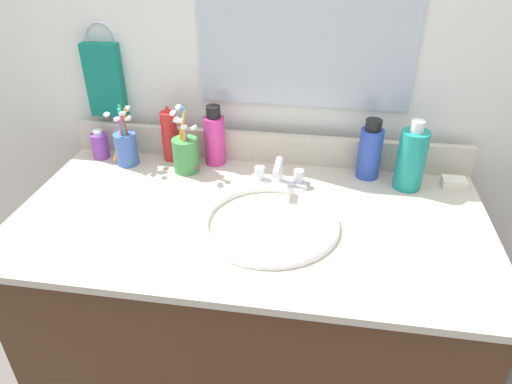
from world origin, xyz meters
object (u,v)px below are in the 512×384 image
Objects in this scene: hand_towel at (105,80)px; bottle_cream_purple at (100,145)px; cup_blue_plastic at (126,147)px; bottle_soap_pink at (215,138)px; faucet at (279,176)px; soap_bar at (454,182)px; bottle_shampoo_blue at (370,151)px; bottle_mouthwash_teal at (411,159)px; cup_green at (186,153)px; bottle_spray_red at (170,135)px.

hand_towel is 2.43× the size of bottle_cream_purple.
bottle_soap_pink is at bearing 10.69° from cup_blue_plastic.
soap_bar is at bearing 8.20° from faucet.
bottle_mouthwash_teal is at bearing -22.58° from bottle_shampoo_blue.
cup_green is (0.29, -0.04, 0.02)m from bottle_cream_purple.
bottle_spray_red is at bearing 135.76° from cup_green.
bottle_cream_purple is (-0.22, -0.02, -0.04)m from bottle_spray_red.
bottle_soap_pink is 0.36m from bottle_cream_purple.
faucet is 0.49m from soap_bar.
faucet is at bearing -8.36° from cup_green.
bottle_shampoo_blue is 0.88× the size of cup_green.
faucet is at bearing -16.99° from bottle_spray_red.
hand_towel is at bearing 163.72° from faucet.
faucet is 0.27m from bottle_shampoo_blue.
hand_towel is at bearing 174.90° from bottle_shampoo_blue.
hand_towel reaches higher than cup_green.
bottle_soap_pink is 1.04× the size of bottle_shampoo_blue.
soap_bar is (0.13, 0.02, -0.08)m from bottle_mouthwash_teal.
hand_towel is 1.18× the size of cup_blue_plastic.
cup_green is (0.27, -0.12, -0.16)m from hand_towel.
bottle_soap_pink is 0.97× the size of cup_blue_plastic.
cup_green reaches higher than bottle_mouthwash_teal.
bottle_spray_red is 2.75× the size of soap_bar.
bottle_soap_pink is (0.14, -0.00, 0.00)m from bottle_spray_red.
bottle_shampoo_blue is at bearing 175.09° from soap_bar.
bottle_soap_pink reaches higher than bottle_spray_red.
cup_blue_plastic reaches higher than bottle_cream_purple.
bottle_soap_pink is 0.45m from bottle_shampoo_blue.
cup_blue_plastic is (-0.12, -0.05, -0.02)m from bottle_spray_red.
bottle_mouthwash_teal is at bearing -5.90° from bottle_soap_pink.
hand_towel reaches higher than faucet.
bottle_spray_red is at bearing 179.38° from bottle_soap_pink.
cup_blue_plastic is 2.91× the size of soap_bar.
bottle_spray_red is 0.14m from bottle_soap_pink.
hand_towel is 1.38× the size of faucet.
bottle_shampoo_blue is 0.53m from cup_green.
hand_towel is 1.26× the size of bottle_shampoo_blue.
bottle_mouthwash_teal is 2.18× the size of bottle_cream_purple.
bottle_spray_red is 0.13m from cup_blue_plastic.
cup_blue_plastic is at bearing 173.33° from faucet.
bottle_shampoo_blue is 0.71m from cup_blue_plastic.
cup_blue_plastic is (-0.71, -0.04, -0.02)m from bottle_shampoo_blue.
bottle_shampoo_blue is at bearing 5.35° from cup_green.
bottle_cream_purple is at bearing -174.07° from bottle_spray_red.
cup_green is at bearing 171.64° from faucet.
cup_green is 0.76m from soap_bar.
cup_green is at bearing -8.24° from bottle_cream_purple.
hand_towel is 1.11× the size of bottle_mouthwash_teal.
faucet is 2.50× the size of soap_bar.
bottle_shampoo_blue reaches higher than faucet.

